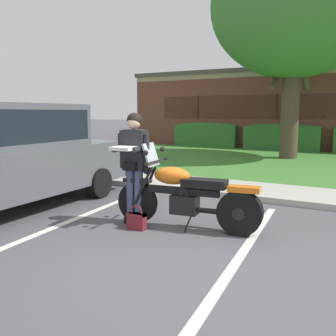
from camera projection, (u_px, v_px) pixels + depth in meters
The scene contains 13 objects.
ground_plane at pixel (181, 244), 4.90m from camera, with size 140.00×140.00×0.00m, color #4C4C51.
curb_strip at pixel (248, 197), 7.35m from camera, with size 60.00×0.20×0.12m, color #ADA89E.
concrete_walk at pixel (260, 190), 8.09m from camera, with size 60.00×1.50×0.08m, color #ADA89E.
grass_lawn at pixel (302, 164), 12.32m from camera, with size 60.00×8.32×0.06m, color #3D752D.
stall_stripe_0 at pixel (75, 219), 6.06m from camera, with size 0.12×4.40×0.01m, color silver.
stall_stripe_1 at pixel (244, 250), 4.69m from camera, with size 0.12×4.40×0.01m, color silver.
motorcycle at pixel (191, 196), 5.48m from camera, with size 2.24×0.82×1.26m.
rider_person at pixel (134, 159), 5.72m from camera, with size 0.53×0.60×1.70m.
handbag at pixel (137, 220), 5.51m from camera, with size 0.28×0.13×0.36m.
parked_suv_adjacent at pixel (3, 156), 6.54m from camera, with size 2.17×4.92×1.86m.
shade_tree at pixel (295, 6), 12.92m from camera, with size 5.83×5.83×7.85m.
hedge_left at pixel (207, 134), 18.51m from camera, with size 3.17×0.90×1.24m.
hedge_center_left at pixel (282, 136), 16.74m from camera, with size 3.32×0.90×1.24m.
Camera 1 is at (2.16, -4.18, 1.70)m, focal length 40.07 mm.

